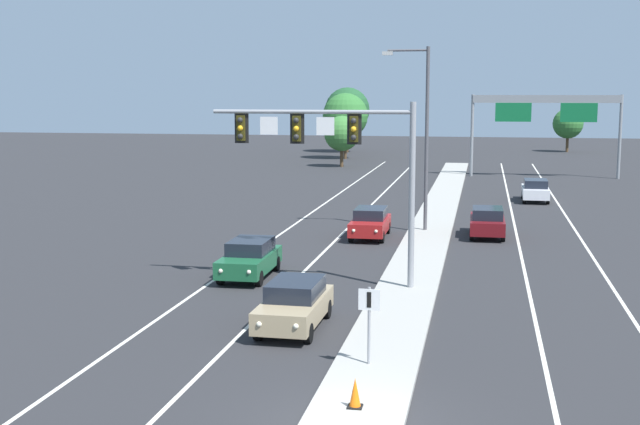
{
  "coord_description": "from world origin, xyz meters",
  "views": [
    {
      "loc": [
        2.83,
        -18.47,
        7.71
      ],
      "look_at": [
        -3.2,
        12.35,
        3.2
      ],
      "focal_mm": 47.15,
      "sensor_mm": 36.0,
      "label": 1
    }
  ],
  "objects_px": {
    "traffic_cone_median_nose": "(355,393)",
    "tree_far_right_a": "(568,124)",
    "car_oncoming_green": "(250,258)",
    "car_receding_darkred": "(487,221)",
    "car_oncoming_red": "(370,222)",
    "tree_far_left_a": "(342,134)",
    "street_lamp_median": "(423,128)",
    "tree_far_left_b": "(345,116)",
    "highway_sign_gantry": "(546,109)",
    "tree_far_left_c": "(347,110)",
    "median_sign_post": "(369,314)",
    "car_oncoming_tan": "(294,304)",
    "overhead_signal_mast": "(339,149)",
    "car_receding_white": "(535,190)"
  },
  "relations": [
    {
      "from": "traffic_cone_median_nose",
      "to": "tree_far_right_a",
      "type": "height_order",
      "value": "tree_far_right_a"
    },
    {
      "from": "car_oncoming_green",
      "to": "car_receding_darkred",
      "type": "xyz_separation_m",
      "value": [
        9.8,
        12.15,
        0.0
      ]
    },
    {
      "from": "car_oncoming_red",
      "to": "tree_far_left_a",
      "type": "xyz_separation_m",
      "value": [
        -8.64,
        41.95,
        2.64
      ]
    },
    {
      "from": "street_lamp_median",
      "to": "tree_far_left_b",
      "type": "relative_size",
      "value": 1.31
    },
    {
      "from": "car_oncoming_red",
      "to": "highway_sign_gantry",
      "type": "height_order",
      "value": "highway_sign_gantry"
    },
    {
      "from": "street_lamp_median",
      "to": "tree_far_left_c",
      "type": "relative_size",
      "value": 1.2
    },
    {
      "from": "median_sign_post",
      "to": "car_oncoming_tan",
      "type": "xyz_separation_m",
      "value": [
        -2.96,
        3.62,
        -0.77
      ]
    },
    {
      "from": "traffic_cone_median_nose",
      "to": "tree_far_left_a",
      "type": "distance_m",
      "value": 67.73
    },
    {
      "from": "overhead_signal_mast",
      "to": "tree_far_left_c",
      "type": "bearing_deg",
      "value": 98.99
    },
    {
      "from": "car_receding_white",
      "to": "tree_far_left_a",
      "type": "distance_m",
      "value": 30.82
    },
    {
      "from": "car_oncoming_green",
      "to": "traffic_cone_median_nose",
      "type": "distance_m",
      "value": 15.59
    },
    {
      "from": "highway_sign_gantry",
      "to": "car_oncoming_red",
      "type": "bearing_deg",
      "value": -107.91
    },
    {
      "from": "car_oncoming_tan",
      "to": "tree_far_right_a",
      "type": "xyz_separation_m",
      "value": [
        16.56,
        86.97,
        2.86
      ]
    },
    {
      "from": "median_sign_post",
      "to": "car_oncoming_red",
      "type": "bearing_deg",
      "value": 97.57
    },
    {
      "from": "street_lamp_median",
      "to": "tree_far_left_c",
      "type": "height_order",
      "value": "street_lamp_median"
    },
    {
      "from": "median_sign_post",
      "to": "tree_far_right_a",
      "type": "relative_size",
      "value": 0.39
    },
    {
      "from": "car_receding_white",
      "to": "highway_sign_gantry",
      "type": "distance_m",
      "value": 18.44
    },
    {
      "from": "car_oncoming_green",
      "to": "car_oncoming_red",
      "type": "relative_size",
      "value": 1.0
    },
    {
      "from": "overhead_signal_mast",
      "to": "street_lamp_median",
      "type": "distance_m",
      "value": 14.21
    },
    {
      "from": "tree_far_left_a",
      "to": "tree_far_right_a",
      "type": "xyz_separation_m",
      "value": [
        25.08,
        27.26,
        0.22
      ]
    },
    {
      "from": "street_lamp_median",
      "to": "car_receding_darkred",
      "type": "height_order",
      "value": "street_lamp_median"
    },
    {
      "from": "median_sign_post",
      "to": "car_oncoming_tan",
      "type": "height_order",
      "value": "median_sign_post"
    },
    {
      "from": "street_lamp_median",
      "to": "tree_far_left_b",
      "type": "height_order",
      "value": "street_lamp_median"
    },
    {
      "from": "tree_far_left_b",
      "to": "traffic_cone_median_nose",
      "type": "bearing_deg",
      "value": -80.46
    },
    {
      "from": "car_receding_white",
      "to": "tree_far_left_c",
      "type": "xyz_separation_m",
      "value": [
        -21.03,
        45.93,
        4.62
      ]
    },
    {
      "from": "street_lamp_median",
      "to": "car_oncoming_green",
      "type": "bearing_deg",
      "value": -115.75
    },
    {
      "from": "car_oncoming_green",
      "to": "car_receding_darkred",
      "type": "distance_m",
      "value": 15.61
    },
    {
      "from": "tree_far_left_b",
      "to": "tree_far_left_c",
      "type": "bearing_deg",
      "value": 98.01
    },
    {
      "from": "car_oncoming_green",
      "to": "car_receding_darkred",
      "type": "bearing_deg",
      "value": 51.1
    },
    {
      "from": "tree_far_right_a",
      "to": "tree_far_left_c",
      "type": "height_order",
      "value": "tree_far_left_c"
    },
    {
      "from": "car_receding_darkred",
      "to": "car_receding_white",
      "type": "bearing_deg",
      "value": 77.81
    },
    {
      "from": "car_oncoming_red",
      "to": "highway_sign_gantry",
      "type": "distance_m",
      "value": 36.92
    },
    {
      "from": "overhead_signal_mast",
      "to": "car_oncoming_green",
      "type": "relative_size",
      "value": 1.79
    },
    {
      "from": "car_receding_darkred",
      "to": "tree_far_right_a",
      "type": "xyz_separation_m",
      "value": [
        10.3,
        67.67,
        2.86
      ]
    },
    {
      "from": "car_receding_white",
      "to": "car_oncoming_tan",
      "type": "bearing_deg",
      "value": -105.41
    },
    {
      "from": "car_receding_darkred",
      "to": "traffic_cone_median_nose",
      "type": "bearing_deg",
      "value": -96.89
    },
    {
      "from": "highway_sign_gantry",
      "to": "tree_far_left_c",
      "type": "bearing_deg",
      "value": 128.72
    },
    {
      "from": "car_oncoming_green",
      "to": "car_receding_white",
      "type": "relative_size",
      "value": 1.0
    },
    {
      "from": "median_sign_post",
      "to": "highway_sign_gantry",
      "type": "relative_size",
      "value": 0.17
    },
    {
      "from": "car_oncoming_red",
      "to": "median_sign_post",
      "type": "bearing_deg",
      "value": -82.43
    },
    {
      "from": "traffic_cone_median_nose",
      "to": "tree_far_right_a",
      "type": "relative_size",
      "value": 0.13
    },
    {
      "from": "street_lamp_median",
      "to": "overhead_signal_mast",
      "type": "bearing_deg",
      "value": -98.94
    },
    {
      "from": "car_oncoming_tan",
      "to": "tree_far_left_a",
      "type": "bearing_deg",
      "value": 98.13
    },
    {
      "from": "tree_far_right_a",
      "to": "traffic_cone_median_nose",
      "type": "bearing_deg",
      "value": -98.16
    },
    {
      "from": "traffic_cone_median_nose",
      "to": "tree_far_right_a",
      "type": "distance_m",
      "value": 94.94
    },
    {
      "from": "overhead_signal_mast",
      "to": "median_sign_post",
      "type": "distance_m",
      "value": 10.68
    },
    {
      "from": "overhead_signal_mast",
      "to": "traffic_cone_median_nose",
      "type": "height_order",
      "value": "overhead_signal_mast"
    },
    {
      "from": "traffic_cone_median_nose",
      "to": "tree_far_left_c",
      "type": "distance_m",
      "value": 89.16
    },
    {
      "from": "median_sign_post",
      "to": "tree_far_left_a",
      "type": "distance_m",
      "value": 64.39
    },
    {
      "from": "car_oncoming_green",
      "to": "car_receding_white",
      "type": "bearing_deg",
      "value": 64.62
    }
  ]
}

